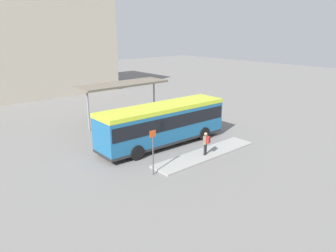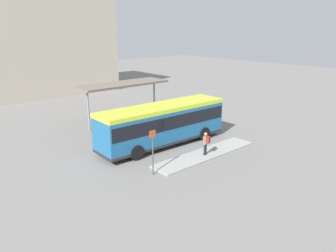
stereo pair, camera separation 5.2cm
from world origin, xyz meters
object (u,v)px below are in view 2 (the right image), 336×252
(pedestrian_waiting, at_px, (206,142))
(potted_planter_near_shelter, at_px, (146,118))
(bicycle_black, at_px, (195,115))
(platform_sign, at_px, (153,150))
(bicycle_white, at_px, (192,113))
(city_bus, at_px, (163,122))
(potted_planter_far_side, at_px, (165,116))

(pedestrian_waiting, relative_size, potted_planter_near_shelter, 1.08)
(bicycle_black, relative_size, platform_sign, 0.64)
(pedestrian_waiting, xyz_separation_m, bicycle_white, (6.80, 8.04, -0.68))
(city_bus, xyz_separation_m, potted_planter_near_shelter, (2.09, 4.78, -1.03))
(city_bus, xyz_separation_m, potted_planter_far_side, (4.30, 4.68, -1.23))
(potted_planter_near_shelter, relative_size, platform_sign, 0.53)
(city_bus, relative_size, potted_planter_far_side, 9.47)
(pedestrian_waiting, relative_size, potted_planter_far_side, 1.46)
(city_bus, bearing_deg, bicycle_white, 31.56)
(pedestrian_waiting, height_order, potted_planter_near_shelter, pedestrian_waiting)
(platform_sign, bearing_deg, bicycle_white, 34.87)
(bicycle_black, bearing_deg, city_bus, -70.14)
(pedestrian_waiting, xyz_separation_m, potted_planter_far_side, (3.62, 8.42, -0.47))
(bicycle_white, distance_m, platform_sign, 13.90)
(pedestrian_waiting, height_order, potted_planter_far_side, pedestrian_waiting)
(pedestrian_waiting, bearing_deg, potted_planter_far_side, -42.85)
(bicycle_white, bearing_deg, potted_planter_far_side, 74.62)
(city_bus, relative_size, platform_sign, 3.73)
(bicycle_black, height_order, potted_planter_far_side, potted_planter_far_side)
(pedestrian_waiting, distance_m, bicycle_white, 10.55)
(pedestrian_waiting, distance_m, bicycle_black, 9.78)
(potted_planter_far_side, bearing_deg, bicycle_white, -6.79)
(platform_sign, bearing_deg, potted_planter_far_side, 45.40)
(bicycle_black, height_order, platform_sign, platform_sign)
(city_bus, bearing_deg, potted_planter_near_shelter, 68.03)
(city_bus, relative_size, pedestrian_waiting, 6.48)
(bicycle_white, xyz_separation_m, potted_planter_far_side, (-3.18, 0.38, 0.22))
(potted_planter_far_side, bearing_deg, pedestrian_waiting, -113.27)
(bicycle_black, distance_m, bicycle_white, 0.82)
(city_bus, distance_m, bicycle_white, 8.74)
(bicycle_white, height_order, platform_sign, platform_sign)
(city_bus, xyz_separation_m, bicycle_white, (7.48, 4.30, -1.44))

